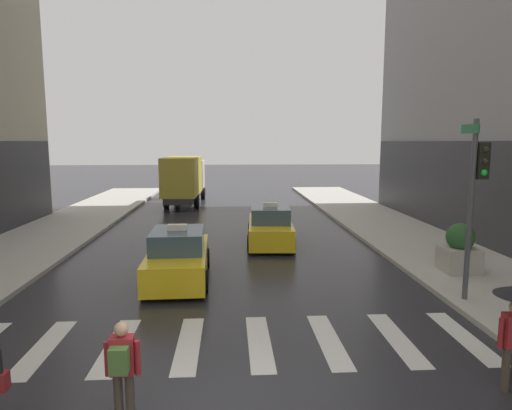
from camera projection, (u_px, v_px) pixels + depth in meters
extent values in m
cube|color=silver|center=(43.00, 348.00, 9.52)|extent=(0.50, 2.80, 0.01)
cube|color=silver|center=(117.00, 346.00, 9.62)|extent=(0.50, 2.80, 0.01)
cube|color=silver|center=(189.00, 344.00, 9.71)|extent=(0.50, 2.80, 0.01)
cube|color=silver|center=(259.00, 342.00, 9.80)|extent=(0.50, 2.80, 0.01)
cube|color=silver|center=(329.00, 340.00, 9.89)|extent=(0.50, 2.80, 0.01)
cube|color=silver|center=(397.00, 338.00, 9.98)|extent=(0.50, 2.80, 0.01)
cube|color=silver|center=(464.00, 336.00, 10.07)|extent=(0.50, 2.80, 0.01)
cylinder|color=#47474C|center=(470.00, 211.00, 11.74)|extent=(0.14, 0.14, 4.80)
cube|color=black|center=(482.00, 161.00, 11.57)|extent=(0.30, 0.26, 0.95)
sphere|color=#28231E|center=(486.00, 149.00, 11.39)|extent=(0.17, 0.17, 0.17)
sphere|color=#28231E|center=(485.00, 161.00, 11.43)|extent=(0.17, 0.17, 0.17)
sphere|color=green|center=(484.00, 173.00, 11.47)|extent=(0.17, 0.17, 0.17)
cube|color=#196638|center=(470.00, 129.00, 11.61)|extent=(0.04, 0.84, 0.24)
cube|color=yellow|center=(178.00, 262.00, 14.23)|extent=(1.93, 4.55, 0.84)
cube|color=#384C5B|center=(178.00, 240.00, 14.02)|extent=(1.66, 2.15, 0.64)
cube|color=silver|center=(177.00, 227.00, 13.97)|extent=(0.61, 0.26, 0.18)
cylinder|color=black|center=(157.00, 259.00, 15.52)|extent=(0.24, 0.67, 0.66)
cylinder|color=black|center=(206.00, 258.00, 15.67)|extent=(0.24, 0.67, 0.66)
cylinder|color=black|center=(145.00, 283.00, 12.85)|extent=(0.24, 0.67, 0.66)
cylinder|color=black|center=(204.00, 281.00, 13.00)|extent=(0.24, 0.67, 0.66)
cube|color=#F2EAB2|center=(166.00, 245.00, 16.40)|extent=(0.20, 0.05, 0.14)
cube|color=#F2EAB2|center=(201.00, 244.00, 16.52)|extent=(0.20, 0.05, 0.14)
cube|color=yellow|center=(270.00, 231.00, 19.20)|extent=(2.05, 4.59, 0.84)
cube|color=#384C5B|center=(270.00, 214.00, 19.00)|extent=(1.72, 2.19, 0.64)
cube|color=silver|center=(270.00, 205.00, 18.94)|extent=(0.61, 0.27, 0.18)
cylinder|color=black|center=(251.00, 230.00, 20.57)|extent=(0.26, 0.67, 0.66)
cylinder|color=black|center=(288.00, 230.00, 20.58)|extent=(0.26, 0.67, 0.66)
cylinder|color=black|center=(250.00, 243.00, 17.90)|extent=(0.26, 0.67, 0.66)
cylinder|color=black|center=(293.00, 243.00, 17.90)|extent=(0.26, 0.67, 0.66)
cube|color=#F2EAB2|center=(255.00, 221.00, 21.44)|extent=(0.20, 0.05, 0.14)
cube|color=#F2EAB2|center=(282.00, 221.00, 21.45)|extent=(0.20, 0.05, 0.14)
cube|color=#2D2D2D|center=(184.00, 196.00, 30.92)|extent=(2.04, 6.66, 0.40)
cube|color=silver|center=(190.00, 174.00, 34.01)|extent=(2.16, 1.87, 2.10)
cube|color=#384C5B|center=(191.00, 169.00, 34.87)|extent=(1.89, 0.11, 0.95)
cube|color=gold|center=(182.00, 176.00, 29.83)|extent=(2.37, 4.88, 2.50)
cylinder|color=black|center=(177.00, 194.00, 34.00)|extent=(0.31, 0.91, 0.90)
cylinder|color=black|center=(203.00, 193.00, 34.04)|extent=(0.31, 0.91, 0.90)
cylinder|color=black|center=(166.00, 201.00, 29.50)|extent=(0.31, 0.91, 0.90)
cylinder|color=black|center=(197.00, 201.00, 29.55)|extent=(0.31, 0.91, 0.90)
cylinder|color=#473D33|center=(506.00, 369.00, 7.83)|extent=(0.14, 0.14, 0.82)
cylinder|color=maroon|center=(501.00, 333.00, 7.73)|extent=(0.09, 0.09, 0.55)
cylinder|color=#473D33|center=(118.00, 398.00, 6.93)|extent=(0.14, 0.14, 0.82)
cylinder|color=#473D33|center=(130.00, 398.00, 6.94)|extent=(0.14, 0.14, 0.82)
cube|color=maroon|center=(122.00, 355.00, 6.84)|extent=(0.36, 0.24, 0.60)
sphere|color=tan|center=(121.00, 329.00, 6.78)|extent=(0.22, 0.22, 0.22)
cylinder|color=maroon|center=(107.00, 359.00, 6.83)|extent=(0.09, 0.09, 0.55)
cylinder|color=maroon|center=(138.00, 358.00, 6.86)|extent=(0.09, 0.09, 0.55)
cube|color=#4C7233|center=(119.00, 361.00, 6.62)|extent=(0.28, 0.18, 0.40)
cube|color=maroon|center=(4.00, 381.00, 6.61)|extent=(0.10, 0.20, 0.28)
cube|color=#A8A399|center=(459.00, 259.00, 14.58)|extent=(1.10, 1.10, 0.80)
sphere|color=#285628|center=(460.00, 237.00, 14.47)|extent=(0.90, 0.90, 0.90)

